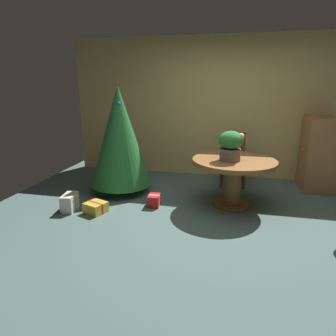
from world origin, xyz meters
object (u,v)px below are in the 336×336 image
round_dining_table (234,171)px  holiday_tree (120,136)px  flower_vase (231,145)px  wooden_chair_far (234,156)px  gift_box_red (154,200)px  wooden_cabinet (319,154)px  gift_box_gold (96,207)px  gift_box_cream (70,202)px

round_dining_table → holiday_tree: (-1.81, 0.22, 0.40)m
flower_vase → holiday_tree: holiday_tree is taller
round_dining_table → wooden_chair_far: bearing=90.0°
gift_box_red → wooden_cabinet: wooden_cabinet is taller
gift_box_red → wooden_cabinet: 2.89m
flower_vase → wooden_chair_far: 1.20m
round_dining_table → wooden_chair_far: (0.00, 1.05, -0.03)m
round_dining_table → holiday_tree: size_ratio=0.69×
gift_box_gold → gift_box_cream: (-0.39, -0.01, 0.04)m
gift_box_gold → gift_box_red: 0.84m
round_dining_table → gift_box_cream: (-2.25, -0.67, -0.42)m
gift_box_gold → gift_box_cream: 0.40m
holiday_tree → gift_box_cream: size_ratio=5.42×
round_dining_table → gift_box_red: size_ratio=5.10×
round_dining_table → holiday_tree: bearing=173.1°
wooden_chair_far → wooden_cabinet: wooden_cabinet is taller
flower_vase → gift_box_cream: bearing=-165.0°
gift_box_red → wooden_chair_far: bearing=49.4°
holiday_tree → gift_box_red: size_ratio=7.43×
flower_vase → wooden_cabinet: size_ratio=0.34×
wooden_cabinet → gift_box_red: bearing=-152.3°
wooden_chair_far → holiday_tree: (-1.81, -0.83, 0.42)m
holiday_tree → gift_box_cream: bearing=-116.8°
flower_vase → wooden_cabinet: wooden_cabinet is taller
gift_box_gold → gift_box_red: size_ratio=1.44×
wooden_chair_far → gift_box_red: wooden_chair_far is taller
gift_box_cream → wooden_cabinet: size_ratio=0.26×
flower_vase → gift_box_gold: flower_vase is taller
gift_box_gold → flower_vase: bearing=17.9°
round_dining_table → holiday_tree: 1.86m
round_dining_table → wooden_cabinet: wooden_cabinet is taller
round_dining_table → gift_box_gold: 2.03m
wooden_cabinet → holiday_tree: bearing=-165.3°
round_dining_table → gift_box_red: 1.24m
gift_box_cream → wooden_cabinet: wooden_cabinet is taller
round_dining_table → gift_box_gold: round_dining_table is taller
gift_box_red → gift_box_cream: size_ratio=0.73×
wooden_chair_far → gift_box_cream: wooden_chair_far is taller
flower_vase → gift_box_red: size_ratio=1.78×
wooden_cabinet → gift_box_gold: bearing=-152.1°
holiday_tree → gift_box_gold: (-0.05, -0.88, -0.86)m
wooden_chair_far → wooden_cabinet: 1.40m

